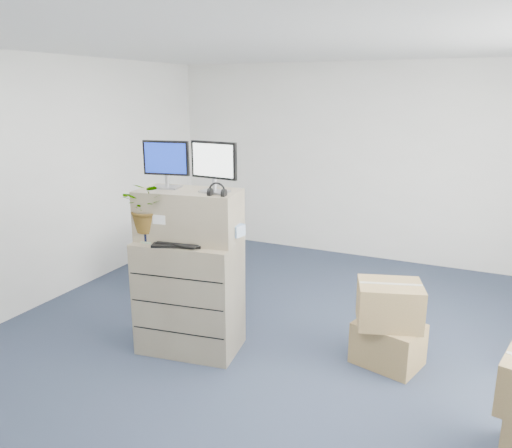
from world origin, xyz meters
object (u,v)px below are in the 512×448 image
object	(u,v)px
filing_cabinet_lower	(190,295)
office_chair	(191,255)
potted_plant	(149,214)
monitor_left	(166,162)
monitor_right	(214,164)
water_bottle	(196,224)
keyboard	(178,244)

from	to	relation	value
filing_cabinet_lower	office_chair	bearing A→B (deg)	113.54
office_chair	potted_plant	bearing A→B (deg)	95.39
monitor_left	potted_plant	bearing A→B (deg)	-121.98
monitor_right	office_chair	bearing A→B (deg)	134.91
filing_cabinet_lower	monitor_left	distance (m)	1.26
water_bottle	office_chair	world-z (taller)	water_bottle
water_bottle	potted_plant	xyz separation A→B (m)	(-0.36, -0.21, 0.11)
monitor_left	water_bottle	world-z (taller)	monitor_left
water_bottle	office_chair	xyz separation A→B (m)	(-0.88, 1.27, -0.81)
potted_plant	office_chair	distance (m)	1.82
monitor_right	office_chair	size ratio (longest dim) A/B	0.55
keyboard	water_bottle	bearing A→B (deg)	57.89
monitor_right	keyboard	world-z (taller)	monitor_right
water_bottle	potted_plant	distance (m)	0.43
keyboard	office_chair	distance (m)	1.84
keyboard	office_chair	size ratio (longest dim) A/B	0.54
filing_cabinet_lower	monitor_right	size ratio (longest dim) A/B	2.38
water_bottle	office_chair	size ratio (longest dim) A/B	0.35
filing_cabinet_lower	monitor_right	xyz separation A→B (m)	(0.26, 0.06, 1.25)
water_bottle	keyboard	bearing A→B (deg)	-101.49
monitor_right	keyboard	xyz separation A→B (m)	(-0.26, -0.22, -0.70)
monitor_left	monitor_right	xyz separation A→B (m)	(0.49, 0.00, 0.01)
keyboard	potted_plant	size ratio (longest dim) A/B	0.87
filing_cabinet_lower	keyboard	xyz separation A→B (m)	(0.00, -0.16, 0.55)
filing_cabinet_lower	water_bottle	world-z (taller)	water_bottle
filing_cabinet_lower	office_chair	size ratio (longest dim) A/B	1.31
monitor_right	water_bottle	size ratio (longest dim) A/B	1.56
filing_cabinet_lower	potted_plant	world-z (taller)	potted_plant
filing_cabinet_lower	keyboard	size ratio (longest dim) A/B	2.45
filing_cabinet_lower	office_chair	distance (m)	1.58
monitor_left	potted_plant	world-z (taller)	monitor_left
filing_cabinet_lower	water_bottle	distance (m)	0.69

